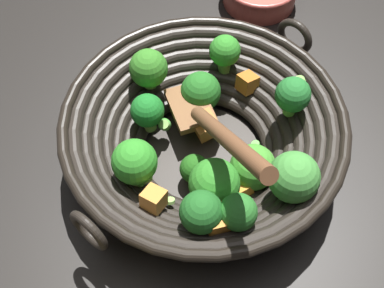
# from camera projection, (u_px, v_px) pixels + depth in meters

# --- Properties ---
(ground_plane) EXTENTS (4.00, 4.00, 0.00)m
(ground_plane) POSITION_uv_depth(u_px,v_px,m) (203.00, 157.00, 0.71)
(ground_plane) COLOR black
(wok) EXTENTS (0.35, 0.35, 0.21)m
(wok) POSITION_uv_depth(u_px,v_px,m) (205.00, 135.00, 0.66)
(wok) COLOR black
(wok) RESTS_ON ground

